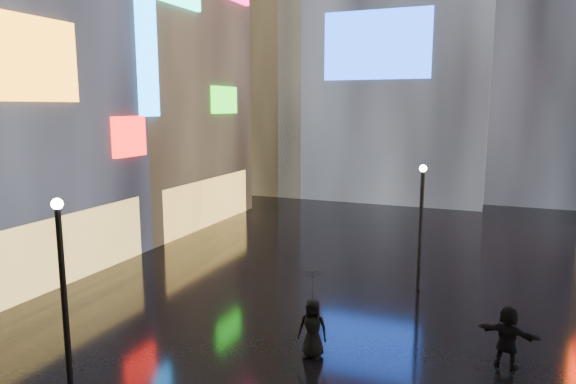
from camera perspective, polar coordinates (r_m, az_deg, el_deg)
The scene contains 8 objects.
ground at distance 23.78m, azimuth 7.34°, elevation -8.98°, with size 140.00×140.00×0.00m, color black.
building_left_far at distance 35.42m, azimuth -16.21°, elevation 14.76°, with size 10.28×12.00×22.00m.
tower_flank_left at distance 48.36m, azimuth -2.13°, elevation 16.01°, with size 10.00×10.00×26.00m, color black.
lamp_near at distance 14.81m, azimuth -23.72°, elevation -9.25°, with size 0.30×0.30×5.20m.
lamp_far at distance 21.59m, azimuth 14.55°, elevation -3.00°, with size 0.30×0.30×5.20m.
pedestrian_4 at distance 15.99m, azimuth 2.75°, elevation -14.87°, with size 0.89×0.58×1.81m, color black.
pedestrian_5 at distance 16.65m, azimuth 23.21°, elevation -14.57°, with size 1.72×0.55×1.85m, color black.
umbrella_2 at distance 15.48m, azimuth 2.79°, elevation -10.30°, with size 0.98×0.99×0.89m, color black.
Camera 1 is at (5.61, -1.86, 7.50)m, focal length 32.00 mm.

